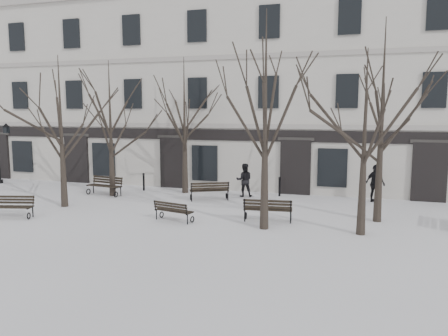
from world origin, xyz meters
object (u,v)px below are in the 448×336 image
at_px(tree_1, 60,113).
at_px(lamp_post, 1,149).
at_px(bench_4, 209,190).
at_px(bench_3, 105,185).
at_px(bench_0, 11,206).
at_px(tree_3, 365,120).
at_px(bench_2, 268,209).
at_px(bench_1, 173,210).
at_px(tree_2, 266,94).

distance_m(tree_1, lamp_post, 9.26).
bearing_deg(bench_4, bench_3, -24.64).
bearing_deg(bench_0, tree_1, 58.74).
distance_m(tree_3, bench_2, 5.09).
distance_m(bench_1, lamp_post, 14.93).
relative_size(tree_1, tree_3, 1.05).
height_order(tree_3, bench_2, tree_3).
xyz_separation_m(tree_2, bench_2, (-0.07, 1.04, -4.48)).
xyz_separation_m(bench_0, bench_1, (6.69, 1.41, -0.05)).
height_order(bench_1, lamp_post, lamp_post).
relative_size(tree_3, bench_2, 3.30).
bearing_deg(bench_0, tree_3, -8.01).
bearing_deg(tree_1, bench_2, -0.38).
height_order(tree_2, bench_0, tree_2).
distance_m(bench_2, bench_3, 9.82).
xyz_separation_m(bench_1, lamp_post, (-13.77, 5.54, 1.68)).
xyz_separation_m(tree_3, bench_2, (-3.55, 0.77, -3.56)).
height_order(tree_1, bench_2, tree_1).
bearing_deg(bench_3, bench_4, 11.43).
bearing_deg(bench_1, lamp_post, -8.12).
height_order(tree_2, bench_1, tree_2).
height_order(tree_3, bench_4, tree_3).
xyz_separation_m(bench_0, bench_4, (6.74, 5.75, 0.03)).
relative_size(bench_4, lamp_post, 0.54).
distance_m(tree_3, bench_1, 8.08).
bearing_deg(tree_1, bench_0, -106.44).
bearing_deg(bench_4, bench_2, 109.97).
xyz_separation_m(bench_1, bench_2, (3.66, 1.02, 0.08)).
bearing_deg(bench_0, bench_2, -1.60).
bearing_deg(bench_4, tree_3, 122.88).
distance_m(tree_3, bench_4, 8.98).
bearing_deg(bench_2, bench_4, -49.59).
distance_m(tree_1, bench_4, 7.81).
bearing_deg(bench_3, tree_3, -7.80).
height_order(tree_3, bench_1, tree_3).
distance_m(bench_1, bench_4, 4.34).
distance_m(bench_0, bench_3, 5.58).
bearing_deg(tree_1, bench_1, -10.30).
relative_size(tree_3, lamp_post, 1.78).
bearing_deg(bench_1, bench_4, -76.91).
height_order(bench_0, bench_3, bench_3).
xyz_separation_m(bench_0, bench_2, (10.34, 2.43, 0.03)).
relative_size(tree_2, bench_3, 3.95).
relative_size(bench_0, bench_4, 0.95).
xyz_separation_m(tree_1, bench_4, (6.01, 3.26, -3.78)).
distance_m(bench_0, lamp_post, 10.06).
height_order(tree_1, bench_3, tree_1).
relative_size(bench_3, bench_4, 1.02).
distance_m(tree_2, lamp_post, 18.58).
relative_size(bench_0, bench_3, 0.94).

